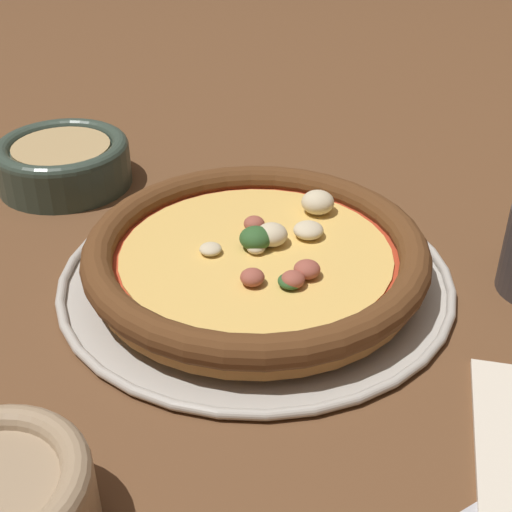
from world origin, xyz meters
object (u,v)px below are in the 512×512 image
at_px(pizza, 257,254).
at_px(fork, 500,499).
at_px(bowl_near, 63,161).
at_px(pizza_tray, 256,277).

distance_m(pizza, fork, 0.28).
height_order(bowl_near, fork, bowl_near).
height_order(pizza_tray, fork, pizza_tray).
bearing_deg(pizza, fork, 29.69).
bearing_deg(bowl_near, pizza, 45.51).
xyz_separation_m(pizza, bowl_near, (-0.20, -0.20, 0.00)).
relative_size(pizza_tray, bowl_near, 2.39).
distance_m(pizza, bowl_near, 0.28).
bearing_deg(pizza, bowl_near, -134.49).
bearing_deg(fork, pizza, 90.98).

